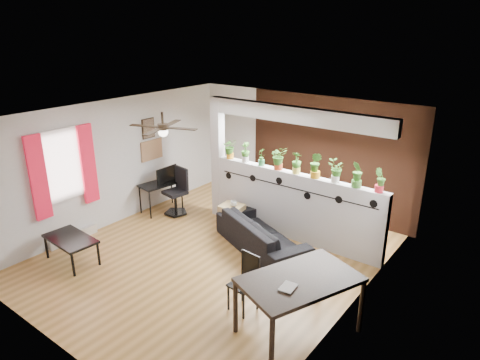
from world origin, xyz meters
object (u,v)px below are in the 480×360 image
object	(u,v)px
potted_plant_3	(279,157)
cup	(234,203)
ceiling_fan	(163,129)
potted_plant_6	(336,170)
sofa	(262,235)
potted_plant_8	(380,180)
potted_plant_5	(316,164)
potted_plant_0	(230,148)
folding_chair	(247,277)
potted_plant_2	(262,156)
dining_table	(300,284)
coffee_table	(71,240)
potted_plant_1	(245,152)
potted_plant_7	(357,173)
potted_plant_4	(297,162)
computer_desk	(161,185)
cube_shelf	(232,217)
office_chair	(177,194)

from	to	relation	value
potted_plant_3	cup	xyz separation A→B (m)	(-0.74, -0.45, -0.99)
ceiling_fan	potted_plant_6	bearing A→B (deg)	36.98
sofa	cup	size ratio (longest dim) A/B	15.40
potted_plant_8	potted_plant_5	bearing A→B (deg)	180.00
potted_plant_0	potted_plant_6	distance (m)	2.37
folding_chair	potted_plant_2	bearing A→B (deg)	120.25
potted_plant_2	dining_table	size ratio (longest dim) A/B	0.20
potted_plant_2	coffee_table	bearing A→B (deg)	-120.81
potted_plant_6	coffee_table	distance (m)	4.82
potted_plant_3	folding_chair	size ratio (longest dim) A/B	0.51
potted_plant_1	ceiling_fan	bearing A→B (deg)	-102.98
dining_table	potted_plant_6	bearing A→B (deg)	105.66
potted_plant_7	coffee_table	distance (m)	5.11
potted_plant_4	potted_plant_5	world-z (taller)	potted_plant_5
potted_plant_2	potted_plant_3	xyz separation A→B (m)	(0.40, -0.00, 0.05)
potted_plant_2	potted_plant_3	distance (m)	0.40
potted_plant_3	dining_table	xyz separation A→B (m)	(1.84, -2.35, -0.83)
cup	computer_desk	xyz separation A→B (m)	(-1.91, -0.20, 0.01)
potted_plant_5	ceiling_fan	bearing A→B (deg)	-137.94
ceiling_fan	computer_desk	distance (m)	2.52
cup	coffee_table	bearing A→B (deg)	-119.54
computer_desk	potted_plant_6	bearing A→B (deg)	9.63
potted_plant_1	potted_plant_4	xyz separation A→B (m)	(1.19, 0.00, 0.01)
cube_shelf	coffee_table	world-z (taller)	cube_shelf
coffee_table	folding_chair	bearing A→B (deg)	13.93
potted_plant_8	dining_table	bearing A→B (deg)	-93.16
potted_plant_0	potted_plant_3	distance (m)	1.19
dining_table	folding_chair	size ratio (longest dim) A/B	2.02
potted_plant_3	potted_plant_0	bearing A→B (deg)	180.00
potted_plant_1	potted_plant_7	bearing A→B (deg)	0.00
cube_shelf	coffee_table	size ratio (longest dim) A/B	0.53
potted_plant_1	potted_plant_7	xyz separation A→B (m)	(2.37, 0.00, 0.03)
dining_table	cube_shelf	bearing A→B (deg)	144.20
potted_plant_5	sofa	xyz separation A→B (m)	(-0.63, -0.77, -1.31)
ceiling_fan	potted_plant_0	distance (m)	1.95
potted_plant_4	potted_plant_5	size ratio (longest dim) A/B	0.87
folding_chair	dining_table	bearing A→B (deg)	-0.57
sofa	computer_desk	size ratio (longest dim) A/B	2.04
potted_plant_2	potted_plant_6	distance (m)	1.58
potted_plant_1	computer_desk	bearing A→B (deg)	-160.75
potted_plant_2	potted_plant_5	xyz separation A→B (m)	(1.19, 0.00, 0.06)
potted_plant_6	computer_desk	size ratio (longest dim) A/B	0.41
potted_plant_2	cup	xyz separation A→B (m)	(-0.35, -0.45, -0.95)
potted_plant_6	sofa	size ratio (longest dim) A/B	0.20
coffee_table	potted_plant_0	bearing A→B (deg)	70.93
potted_plant_0	office_chair	xyz separation A→B (m)	(-1.06, -0.54, -1.12)
potted_plant_7	sofa	bearing A→B (deg)	-151.46
potted_plant_3	cup	world-z (taller)	potted_plant_3
potted_plant_8	potted_plant_4	bearing A→B (deg)	180.00
potted_plant_8	coffee_table	xyz separation A→B (m)	(-4.25, -3.15, -1.15)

